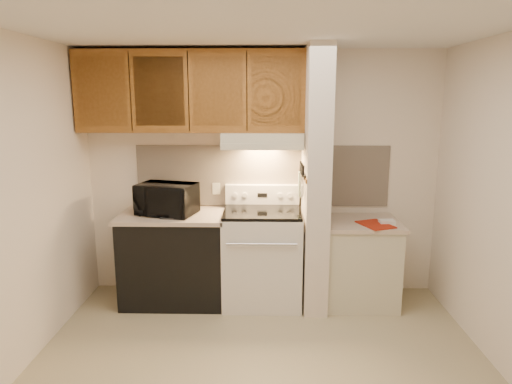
{
  "coord_description": "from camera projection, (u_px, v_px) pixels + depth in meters",
  "views": [
    {
      "loc": [
        0.03,
        -3.16,
        2.03
      ],
      "look_at": [
        -0.05,
        0.75,
        1.22
      ],
      "focal_mm": 32.0,
      "sensor_mm": 36.0,
      "label": 1
    }
  ],
  "objects": [
    {
      "name": "floor",
      "position": [
        261.0,
        366.0,
        3.51
      ],
      "size": [
        3.6,
        3.6,
        0.0
      ],
      "primitive_type": "plane",
      "color": "tan",
      "rests_on": "ground"
    },
    {
      "name": "ceiling",
      "position": [
        261.0,
        25.0,
        3.0
      ],
      "size": [
        3.6,
        3.6,
        0.0
      ],
      "primitive_type": "plane",
      "rotation": [
        3.14,
        0.0,
        0.0
      ],
      "color": "white",
      "rests_on": "wall_back"
    },
    {
      "name": "wall_back",
      "position": [
        262.0,
        174.0,
        4.73
      ],
      "size": [
        3.6,
        2.5,
        0.02
      ],
      "primitive_type": "cube",
      "rotation": [
        1.57,
        0.0,
        0.0
      ],
      "color": "#F4E4CF",
      "rests_on": "floor"
    },
    {
      "name": "wall_left",
      "position": [
        12.0,
        208.0,
        3.29
      ],
      "size": [
        0.02,
        3.0,
        2.5
      ],
      "primitive_type": "cube",
      "color": "#F4E4CF",
      "rests_on": "floor"
    },
    {
      "name": "backsplash",
      "position": [
        262.0,
        176.0,
        4.72
      ],
      "size": [
        2.6,
        0.02,
        0.63
      ],
      "primitive_type": "cube",
      "color": "beige",
      "rests_on": "wall_back"
    },
    {
      "name": "range_body",
      "position": [
        262.0,
        258.0,
        4.55
      ],
      "size": [
        0.76,
        0.65,
        0.92
      ],
      "primitive_type": "cube",
      "color": "silver",
      "rests_on": "floor"
    },
    {
      "name": "oven_window",
      "position": [
        262.0,
        266.0,
        4.23
      ],
      "size": [
        0.5,
        0.01,
        0.3
      ],
      "primitive_type": "cube",
      "color": "black",
      "rests_on": "range_body"
    },
    {
      "name": "oven_handle",
      "position": [
        262.0,
        244.0,
        4.15
      ],
      "size": [
        0.65,
        0.02,
        0.02
      ],
      "primitive_type": "cylinder",
      "rotation": [
        0.0,
        1.57,
        0.0
      ],
      "color": "silver",
      "rests_on": "range_body"
    },
    {
      "name": "cooktop",
      "position": [
        262.0,
        212.0,
        4.45
      ],
      "size": [
        0.74,
        0.64,
        0.03
      ],
      "primitive_type": "cube",
      "color": "black",
      "rests_on": "range_body"
    },
    {
      "name": "range_backguard",
      "position": [
        262.0,
        194.0,
        4.71
      ],
      "size": [
        0.76,
        0.08,
        0.2
      ],
      "primitive_type": "cube",
      "color": "silver",
      "rests_on": "range_body"
    },
    {
      "name": "range_display",
      "position": [
        262.0,
        195.0,
        4.67
      ],
      "size": [
        0.1,
        0.01,
        0.04
      ],
      "primitive_type": "cube",
      "color": "black",
      "rests_on": "range_backguard"
    },
    {
      "name": "range_knob_left_outer",
      "position": [
        235.0,
        195.0,
        4.67
      ],
      "size": [
        0.05,
        0.02,
        0.05
      ],
      "primitive_type": "cylinder",
      "rotation": [
        1.57,
        0.0,
        0.0
      ],
      "color": "silver",
      "rests_on": "range_backguard"
    },
    {
      "name": "range_knob_left_inner",
      "position": [
        245.0,
        195.0,
        4.67
      ],
      "size": [
        0.05,
        0.02,
        0.05
      ],
      "primitive_type": "cylinder",
      "rotation": [
        1.57,
        0.0,
        0.0
      ],
      "color": "silver",
      "rests_on": "range_backguard"
    },
    {
      "name": "range_knob_right_inner",
      "position": [
        280.0,
        195.0,
        4.66
      ],
      "size": [
        0.05,
        0.02,
        0.05
      ],
      "primitive_type": "cylinder",
      "rotation": [
        1.57,
        0.0,
        0.0
      ],
      "color": "silver",
      "rests_on": "range_backguard"
    },
    {
      "name": "range_knob_right_outer",
      "position": [
        290.0,
        195.0,
        4.66
      ],
      "size": [
        0.05,
        0.02,
        0.05
      ],
      "primitive_type": "cylinder",
      "rotation": [
        1.57,
        0.0,
        0.0
      ],
      "color": "silver",
      "rests_on": "range_backguard"
    },
    {
      "name": "dishwasher_front",
      "position": [
        175.0,
        259.0,
        4.58
      ],
      "size": [
        1.0,
        0.63,
        0.87
      ],
      "primitive_type": "cube",
      "color": "black",
      "rests_on": "floor"
    },
    {
      "name": "left_countertop",
      "position": [
        173.0,
        216.0,
        4.49
      ],
      "size": [
        1.04,
        0.67,
        0.04
      ],
      "primitive_type": "cube",
      "color": "#C2AD98",
      "rests_on": "dishwasher_front"
    },
    {
      "name": "spoon_rest",
      "position": [
        173.0,
        218.0,
        4.29
      ],
      "size": [
        0.24,
        0.1,
        0.02
      ],
      "primitive_type": "cube",
      "rotation": [
        0.0,
        0.0,
        -0.12
      ],
      "color": "black",
      "rests_on": "left_countertop"
    },
    {
      "name": "teal_jar",
      "position": [
        172.0,
        203.0,
        4.69
      ],
      "size": [
        0.13,
        0.13,
        0.11
      ],
      "primitive_type": "cylinder",
      "rotation": [
        0.0,
        0.0,
        0.43
      ],
      "color": "#2A695A",
      "rests_on": "left_countertop"
    },
    {
      "name": "outlet",
      "position": [
        216.0,
        189.0,
        4.74
      ],
      "size": [
        0.08,
        0.01,
        0.12
      ],
      "primitive_type": "cube",
      "color": "beige",
      "rests_on": "backsplash"
    },
    {
      "name": "microwave",
      "position": [
        167.0,
        199.0,
        4.44
      ],
      "size": [
        0.62,
        0.5,
        0.3
      ],
      "primitive_type": "imported",
      "rotation": [
        0.0,
        0.0,
        -0.26
      ],
      "color": "black",
      "rests_on": "left_countertop"
    },
    {
      "name": "partition_pillar",
      "position": [
        315.0,
        180.0,
        4.37
      ],
      "size": [
        0.22,
        0.7,
        2.5
      ],
      "primitive_type": "cube",
      "color": "beige",
      "rests_on": "floor"
    },
    {
      "name": "pillar_trim",
      "position": [
        303.0,
        175.0,
        4.36
      ],
      "size": [
        0.01,
        0.7,
        0.04
      ],
      "primitive_type": "cube",
      "color": "brown",
      "rests_on": "partition_pillar"
    },
    {
      "name": "knife_strip",
      "position": [
        303.0,
        174.0,
        4.31
      ],
      "size": [
        0.02,
        0.42,
        0.04
      ],
      "primitive_type": "cube",
      "color": "black",
      "rests_on": "partition_pillar"
    },
    {
      "name": "knife_blade_a",
      "position": [
        303.0,
        188.0,
        4.17
      ],
      "size": [
        0.01,
        0.03,
        0.16
      ],
      "primitive_type": "cube",
      "color": "silver",
      "rests_on": "knife_strip"
    },
    {
      "name": "knife_handle_a",
      "position": [
        303.0,
        171.0,
        4.16
      ],
      "size": [
        0.02,
        0.02,
        0.1
      ],
      "primitive_type": "cylinder",
      "color": "black",
      "rests_on": "knife_strip"
    },
    {
      "name": "knife_blade_b",
      "position": [
        302.0,
        187.0,
        4.26
      ],
      "size": [
        0.01,
        0.04,
        0.18
      ],
      "primitive_type": "cube",
      "color": "silver",
      "rests_on": "knife_strip"
    },
    {
      "name": "knife_handle_b",
      "position": [
        303.0,
        170.0,
        4.24
      ],
      "size": [
        0.02,
        0.02,
        0.1
      ],
      "primitive_type": "cylinder",
      "color": "black",
      "rests_on": "knife_strip"
    },
    {
      "name": "knife_blade_c",
      "position": [
        302.0,
        187.0,
        4.32
      ],
      "size": [
        0.01,
        0.04,
        0.2
      ],
      "primitive_type": "cube",
      "color": "silver",
      "rests_on": "knife_strip"
    },
    {
      "name": "knife_handle_c",
      "position": [
        302.0,
        169.0,
        4.31
      ],
      "size": [
        0.02,
        0.02,
        0.1
      ],
      "primitive_type": "cylinder",
      "color": "black",
      "rests_on": "knife_strip"
    },
    {
      "name": "knife_blade_d",
      "position": [
        301.0,
        183.0,
        4.4
      ],
      "size": [
        0.01,
        0.04,
        0.16
      ],
      "primitive_type": "cube",
      "color": "silver",
      "rests_on": "knife_strip"
    },
    {
      "name": "knife_handle_d",
      "position": [
        301.0,
        168.0,
        4.38
      ],
      "size": [
        0.02,
        0.02,
        0.1
      ],
      "primitive_type": "cylinder",
      "color": "black",
      "rests_on": "knife_strip"
    },
    {
      "name": "knife_blade_e",
      "position": [
        300.0,
        182.0,
        4.49
      ],
      "size": [
        0.01,
        0.04,
        0.18
      ],
      "primitive_type": "cube",
      "color": "silver",
      "rests_on": "knife_strip"
    },
    {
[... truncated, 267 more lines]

